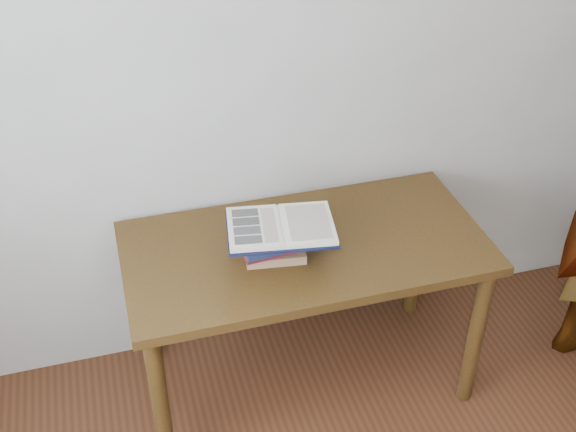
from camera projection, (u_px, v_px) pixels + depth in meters
name	position (u px, v px, depth m)	size (l,w,h in m)	color
desk	(305.00, 264.00, 2.73)	(1.35, 0.68, 0.72)	#443011
book_stack	(273.00, 241.00, 2.59)	(0.28, 0.20, 0.12)	#AC7758
open_book	(281.00, 227.00, 2.53)	(0.42, 0.32, 0.03)	black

